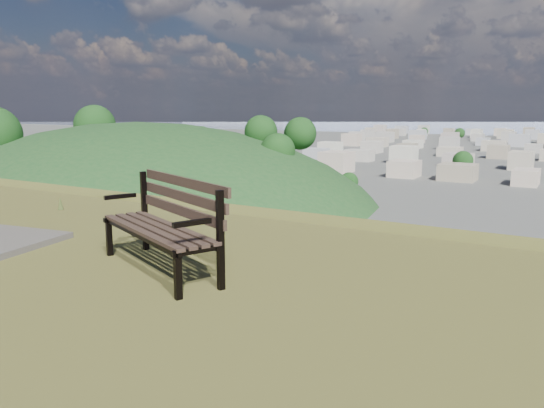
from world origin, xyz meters
The scene contains 3 objects.
park_bench centered at (-0.64, 1.62, 25.47)m, with size 1.65×1.09×0.83m.
green_wooded_hill centered at (-116.62, 118.02, 0.13)m, with size 172.52×138.01×86.26m.
city_trees centered at (-26.39, 319.00, 4.83)m, with size 406.52×387.20×9.98m.
Camera 1 is at (2.55, -1.88, 26.45)m, focal length 35.00 mm.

